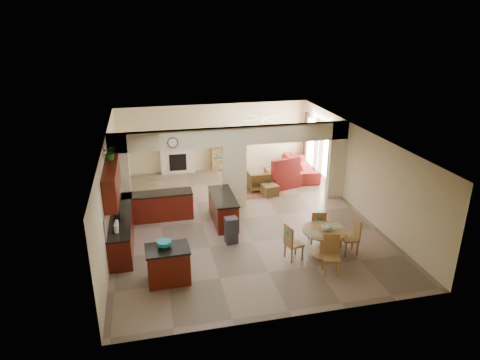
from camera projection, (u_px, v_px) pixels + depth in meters
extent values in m
plane|color=#836C5A|center=(241.00, 218.00, 13.92)|extent=(10.00, 10.00, 0.00)
plane|color=white|center=(241.00, 135.00, 12.92)|extent=(10.00, 10.00, 0.00)
plane|color=beige|center=(214.00, 137.00, 17.97)|extent=(8.00, 0.00, 8.00)
plane|color=beige|center=(295.00, 262.00, 8.87)|extent=(8.00, 0.00, 8.00)
plane|color=beige|center=(109.00, 189.00, 12.59)|extent=(0.00, 10.00, 10.00)
plane|color=beige|center=(358.00, 169.00, 14.25)|extent=(0.00, 10.00, 10.00)
cube|color=beige|center=(120.00, 177.00, 13.57)|extent=(0.60, 0.25, 2.80)
cube|color=beige|center=(234.00, 176.00, 14.44)|extent=(0.80, 0.25, 2.20)
cube|color=beige|center=(336.00, 160.00, 15.10)|extent=(0.60, 0.25, 2.80)
cube|color=beige|center=(234.00, 136.00, 13.94)|extent=(8.00, 0.25, 0.60)
cube|color=#461408|center=(122.00, 230.00, 12.28)|extent=(0.60, 3.20, 0.86)
cube|color=black|center=(120.00, 215.00, 12.11)|extent=(0.62, 3.22, 0.05)
cube|color=tan|center=(109.00, 206.00, 11.94)|extent=(0.02, 3.20, 0.55)
cube|color=#461408|center=(158.00, 207.00, 13.75)|extent=(2.20, 0.60, 0.86)
cube|color=black|center=(157.00, 194.00, 13.59)|extent=(2.22, 0.62, 0.05)
cube|color=#461408|center=(112.00, 182.00, 11.72)|extent=(0.35, 2.40, 0.90)
cube|color=#461408|center=(223.00, 209.00, 13.55)|extent=(0.65, 1.80, 0.86)
cube|color=black|center=(223.00, 196.00, 13.39)|extent=(0.70, 1.85, 0.05)
cube|color=silver|center=(228.00, 221.00, 12.78)|extent=(0.58, 0.04, 0.70)
cylinder|color=#4D2619|center=(173.00, 143.00, 13.40)|extent=(0.34, 0.03, 0.34)
cube|color=#9A5538|center=(259.00, 191.00, 16.08)|extent=(1.60, 1.30, 0.01)
cube|color=silver|center=(178.00, 160.00, 17.80)|extent=(1.40, 0.28, 1.10)
cube|color=black|center=(178.00, 162.00, 17.69)|extent=(0.70, 0.04, 0.70)
cube|color=silver|center=(177.00, 147.00, 17.57)|extent=(1.60, 0.35, 0.10)
cube|color=#A57138|center=(223.00, 149.00, 18.06)|extent=(1.00, 0.32, 1.80)
cube|color=white|center=(328.00, 154.00, 16.41)|extent=(0.02, 0.90, 1.90)
cube|color=white|center=(312.00, 142.00, 17.95)|extent=(0.02, 0.90, 1.90)
cube|color=white|center=(319.00, 152.00, 17.23)|extent=(0.02, 0.70, 2.10)
cube|color=#411E1A|center=(334.00, 159.00, 15.85)|extent=(0.10, 0.28, 2.30)
cube|color=#411E1A|center=(321.00, 150.00, 16.95)|extent=(0.10, 0.28, 2.30)
cube|color=#411E1A|center=(316.00, 146.00, 17.40)|extent=(0.10, 0.28, 2.30)
cube|color=#411E1A|center=(306.00, 139.00, 18.49)|extent=(0.10, 0.28, 2.30)
cylinder|color=white|center=(262.00, 119.00, 16.05)|extent=(1.00, 1.00, 0.10)
cube|color=#461408|center=(168.00, 265.00, 10.50)|extent=(1.03, 0.74, 0.87)
cube|color=black|center=(167.00, 249.00, 10.34)|extent=(1.08, 0.79, 0.05)
cylinder|color=teal|center=(164.00, 244.00, 10.34)|extent=(0.35, 0.35, 0.16)
cube|color=#2E2E30|center=(231.00, 231.00, 12.32)|extent=(0.37, 0.32, 0.73)
cylinder|color=#A57138|center=(324.00, 231.00, 11.47)|extent=(1.18, 1.18, 0.04)
cylinder|color=#A57138|center=(323.00, 243.00, 11.60)|extent=(0.17, 0.17, 0.76)
cylinder|color=#A57138|center=(322.00, 255.00, 11.74)|extent=(0.60, 0.60, 0.06)
cylinder|color=#63A323|center=(326.00, 228.00, 11.43)|extent=(0.28, 0.28, 0.15)
imported|color=maroon|center=(300.00, 167.00, 17.60)|extent=(2.61, 1.21, 0.74)
cube|color=maroon|center=(282.00, 180.00, 16.55)|extent=(1.46, 1.31, 0.49)
imported|color=maroon|center=(258.00, 180.00, 16.17)|extent=(0.81, 0.84, 0.74)
cube|color=maroon|center=(270.00, 190.00, 15.71)|extent=(0.61, 0.61, 0.39)
imported|color=#1A5416|center=(110.00, 152.00, 12.00)|extent=(0.39, 0.35, 0.43)
cube|color=#A57138|center=(317.00, 228.00, 12.34)|extent=(0.49, 0.49, 0.05)
cube|color=#A57138|center=(321.00, 232.00, 12.59)|extent=(0.04, 0.04, 0.44)
cube|color=#A57138|center=(309.00, 232.00, 12.58)|extent=(0.04, 0.04, 0.44)
cube|color=#A57138|center=(323.00, 237.00, 12.27)|extent=(0.04, 0.04, 0.44)
cube|color=#A57138|center=(312.00, 238.00, 12.26)|extent=(0.04, 0.04, 0.44)
cube|color=#A57138|center=(319.00, 221.00, 12.06)|extent=(0.42, 0.12, 0.55)
cube|color=teal|center=(319.00, 220.00, 12.01)|extent=(0.14, 0.04, 0.14)
cube|color=#A57138|center=(350.00, 239.00, 11.73)|extent=(0.44, 0.44, 0.05)
cube|color=#A57138|center=(341.00, 244.00, 11.95)|extent=(0.04, 0.04, 0.44)
cube|color=#A57138|center=(346.00, 250.00, 11.63)|extent=(0.04, 0.04, 0.44)
cube|color=#A57138|center=(352.00, 243.00, 12.00)|extent=(0.04, 0.04, 0.44)
cube|color=#A57138|center=(357.00, 249.00, 11.69)|extent=(0.04, 0.04, 0.44)
cube|color=#A57138|center=(357.00, 228.00, 11.66)|extent=(0.06, 0.42, 0.55)
cube|color=teal|center=(358.00, 226.00, 11.63)|extent=(0.02, 0.14, 0.14)
cube|color=#A57138|center=(332.00, 258.00, 10.81)|extent=(0.51, 0.51, 0.05)
cube|color=#A57138|center=(325.00, 269.00, 10.74)|extent=(0.04, 0.04, 0.44)
cube|color=#A57138|center=(339.00, 269.00, 10.73)|extent=(0.04, 0.04, 0.44)
cube|color=#A57138|center=(323.00, 262.00, 11.06)|extent=(0.04, 0.04, 0.44)
cube|color=#A57138|center=(336.00, 262.00, 11.05)|extent=(0.04, 0.04, 0.44)
cube|color=#A57138|center=(331.00, 244.00, 10.88)|extent=(0.42, 0.14, 0.55)
cube|color=teal|center=(331.00, 241.00, 10.88)|extent=(0.14, 0.04, 0.14)
cube|color=#A57138|center=(294.00, 244.00, 11.46)|extent=(0.50, 0.50, 0.05)
cube|color=#A57138|center=(302.00, 253.00, 11.47)|extent=(0.04, 0.04, 0.44)
cube|color=#A57138|center=(295.00, 247.00, 11.76)|extent=(0.04, 0.04, 0.44)
cube|color=#A57138|center=(292.00, 256.00, 11.33)|extent=(0.04, 0.04, 0.44)
cube|color=#A57138|center=(285.00, 250.00, 11.62)|extent=(0.04, 0.04, 0.44)
cube|color=#A57138|center=(288.00, 236.00, 11.28)|extent=(0.13, 0.42, 0.55)
cube|color=teal|center=(288.00, 233.00, 11.24)|extent=(0.04, 0.14, 0.14)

